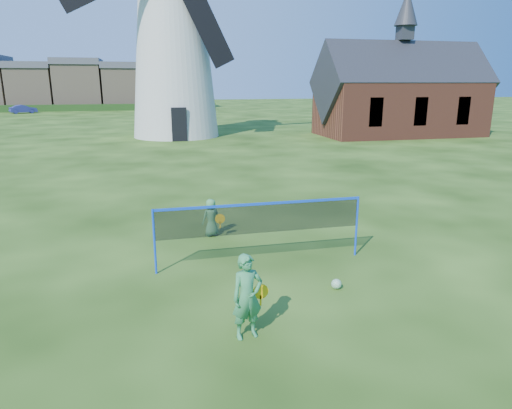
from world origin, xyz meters
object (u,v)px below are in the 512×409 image
object	(u,v)px
chapel	(400,96)
player_boy	(211,218)
badminton_net	(261,219)
car_right	(23,109)
player_girl	(247,297)
play_ball	(336,284)
windmill	(173,44)

from	to	relation	value
chapel	player_boy	size ratio (longest dim) A/B	12.35
badminton_net	car_right	world-z (taller)	badminton_net
player_girl	badminton_net	bearing A→B (deg)	60.78
play_ball	car_right	xyz separation A→B (m)	(-20.64, 63.56, 0.48)
chapel	player_boy	distance (m)	29.18
badminton_net	player_girl	world-z (taller)	badminton_net
car_right	player_girl	bearing A→B (deg)	171.82
windmill	badminton_net	world-z (taller)	windmill
windmill	car_right	xyz separation A→B (m)	(-19.28, 33.90, -6.58)
player_girl	player_boy	bearing A→B (deg)	77.16
player_girl	player_boy	xyz separation A→B (m)	(0.15, 5.53, -0.21)
player_boy	car_right	distance (m)	62.26
windmill	car_right	bearing A→B (deg)	119.63
player_boy	chapel	bearing A→B (deg)	-148.76
player_girl	windmill	bearing A→B (deg)	77.08
badminton_net	player_boy	distance (m)	2.61
badminton_net	player_boy	world-z (taller)	badminton_net
windmill	chapel	distance (m)	18.79
windmill	player_girl	world-z (taller)	windmill
badminton_net	player_boy	size ratio (longest dim) A/B	4.63
chapel	badminton_net	size ratio (longest dim) A/B	2.67
windmill	player_boy	world-z (taller)	windmill
badminton_net	play_ball	bearing A→B (deg)	-54.27
play_ball	car_right	bearing A→B (deg)	107.99
chapel	badminton_net	distance (m)	30.47
windmill	player_boy	size ratio (longest dim) A/B	19.31
player_girl	car_right	bearing A→B (deg)	94.55
player_boy	car_right	size ratio (longest dim) A/B	0.31
player_girl	play_ball	xyz separation A→B (m)	(2.27, 1.41, -0.65)
windmill	badminton_net	size ratio (longest dim) A/B	4.17
car_right	windmill	bearing A→B (deg)	-174.34
play_ball	chapel	bearing A→B (deg)	57.57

